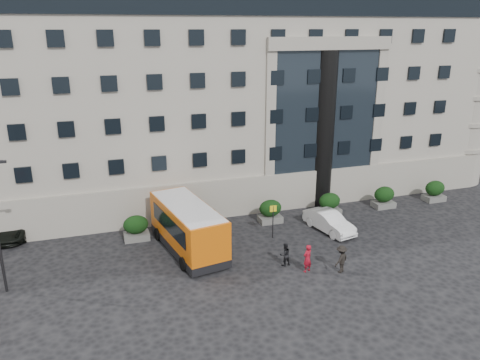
% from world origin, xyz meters
% --- Properties ---
extents(ground, '(120.00, 120.00, 0.00)m').
position_xyz_m(ground, '(0.00, 0.00, 0.00)').
color(ground, black).
rests_on(ground, ground).
extents(civic_building, '(44.00, 24.00, 18.00)m').
position_xyz_m(civic_building, '(6.00, 22.00, 9.00)').
color(civic_building, '#9C968A').
rests_on(civic_building, ground).
extents(entrance_column, '(1.80, 1.80, 13.00)m').
position_xyz_m(entrance_column, '(12.00, 10.30, 6.50)').
color(entrance_column, black).
rests_on(entrance_column, ground).
extents(hedge_a, '(1.80, 1.26, 1.84)m').
position_xyz_m(hedge_a, '(-4.00, 7.80, 0.93)').
color(hedge_a, '#60605E').
rests_on(hedge_a, ground).
extents(hedge_b, '(1.80, 1.26, 1.84)m').
position_xyz_m(hedge_b, '(1.20, 7.80, 0.93)').
color(hedge_b, '#60605E').
rests_on(hedge_b, ground).
extents(hedge_c, '(1.80, 1.26, 1.84)m').
position_xyz_m(hedge_c, '(6.40, 7.80, 0.93)').
color(hedge_c, '#60605E').
rests_on(hedge_c, ground).
extents(hedge_d, '(1.80, 1.26, 1.84)m').
position_xyz_m(hedge_d, '(11.60, 7.80, 0.93)').
color(hedge_d, '#60605E').
rests_on(hedge_d, ground).
extents(hedge_e, '(1.80, 1.26, 1.84)m').
position_xyz_m(hedge_e, '(16.80, 7.80, 0.93)').
color(hedge_e, '#60605E').
rests_on(hedge_e, ground).
extents(hedge_f, '(1.80, 1.26, 1.84)m').
position_xyz_m(hedge_f, '(22.00, 7.80, 0.93)').
color(hedge_f, '#60605E').
rests_on(hedge_f, ground).
extents(bus_stop_sign, '(0.50, 0.08, 2.52)m').
position_xyz_m(bus_stop_sign, '(5.50, 5.00, 1.73)').
color(bus_stop_sign, '#262628').
rests_on(bus_stop_sign, ground).
extents(minibus, '(4.08, 8.27, 3.30)m').
position_xyz_m(minibus, '(-0.77, 4.98, 1.82)').
color(minibus, '#D65C0A').
rests_on(minibus, ground).
extents(red_truck, '(2.93, 5.47, 2.83)m').
position_xyz_m(red_truck, '(-11.96, 18.39, 1.45)').
color(red_truck, maroon).
rests_on(red_truck, ground).
extents(parked_car_d, '(3.26, 5.86, 1.55)m').
position_xyz_m(parked_car_d, '(-12.65, 11.42, 0.77)').
color(parked_car_d, black).
rests_on(parked_car_d, ground).
extents(white_taxi, '(2.53, 4.79, 1.50)m').
position_xyz_m(white_taxi, '(10.00, 4.83, 0.75)').
color(white_taxi, white).
rests_on(white_taxi, ground).
extents(pedestrian_a, '(0.79, 0.66, 1.83)m').
position_xyz_m(pedestrian_a, '(5.73, -0.27, 0.92)').
color(pedestrian_a, maroon).
rests_on(pedestrian_a, ground).
extents(pedestrian_b, '(0.83, 0.68, 1.55)m').
position_xyz_m(pedestrian_b, '(4.70, 0.90, 0.78)').
color(pedestrian_b, black).
rests_on(pedestrian_b, ground).
extents(pedestrian_c, '(1.35, 1.15, 1.81)m').
position_xyz_m(pedestrian_c, '(7.72, -0.99, 0.91)').
color(pedestrian_c, black).
rests_on(pedestrian_c, ground).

